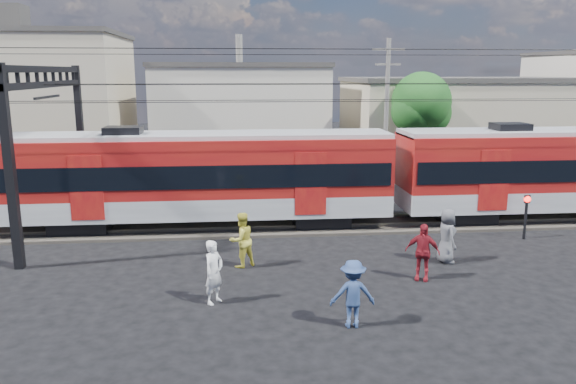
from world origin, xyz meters
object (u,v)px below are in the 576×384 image
object	(u,v)px
pedestrian_c	(353,294)
commuter_train	(207,174)
crossing_signal	(526,209)
pedestrian_a	(214,272)

from	to	relation	value
pedestrian_c	commuter_train	bearing A→B (deg)	-65.70
crossing_signal	pedestrian_c	bearing A→B (deg)	-140.05
commuter_train	pedestrian_c	bearing A→B (deg)	-67.19
commuter_train	pedestrian_c	xyz separation A→B (m)	(4.24, -10.08, -1.47)
pedestrian_c	crossing_signal	distance (m)	11.32
pedestrian_a	pedestrian_c	bearing A→B (deg)	-78.82
pedestrian_a	crossing_signal	size ratio (longest dim) A/B	1.04
pedestrian_a	pedestrian_c	size ratio (longest dim) A/B	1.03
commuter_train	pedestrian_c	world-z (taller)	commuter_train
pedestrian_a	pedestrian_c	distance (m)	4.21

